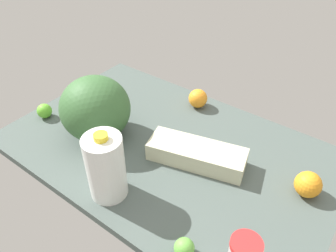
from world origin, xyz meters
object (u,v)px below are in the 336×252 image
(milk_jug, at_px, (106,167))
(orange_loose, at_px, (198,98))
(lime_far_back, at_px, (44,111))
(lime_near_front, at_px, (184,248))
(lime_beside_bowl, at_px, (110,90))
(watermelon, at_px, (95,109))
(orange_by_jug, at_px, (308,184))
(egg_carton, at_px, (197,154))

(milk_jug, xyz_separation_m, orange_loose, (-0.03, 0.57, -0.07))
(milk_jug, xyz_separation_m, lime_far_back, (-0.50, 0.13, -0.08))
(lime_near_front, bearing_deg, lime_beside_bowl, 147.86)
(watermelon, relative_size, orange_by_jug, 3.08)
(orange_by_jug, bearing_deg, milk_jug, -144.05)
(egg_carton, relative_size, lime_beside_bowl, 6.57)
(watermelon, bearing_deg, lime_beside_bowl, 125.71)
(lime_far_back, bearing_deg, orange_by_jug, 13.26)
(orange_by_jug, bearing_deg, lime_beside_bowl, 177.06)
(milk_jug, bearing_deg, lime_near_front, -6.55)
(watermelon, bearing_deg, egg_carton, 14.50)
(milk_jug, distance_m, lime_far_back, 0.52)
(egg_carton, bearing_deg, orange_by_jug, -1.90)
(milk_jug, height_order, orange_by_jug, milk_jug)
(milk_jug, bearing_deg, orange_by_jug, 35.95)
(lime_beside_bowl, xyz_separation_m, lime_near_front, (0.71, -0.45, 0.00))
(watermelon, distance_m, lime_far_back, 0.28)
(orange_by_jug, bearing_deg, egg_carton, -166.93)
(orange_by_jug, xyz_separation_m, lime_near_front, (-0.19, -0.40, -0.01))
(lime_near_front, xyz_separation_m, orange_loose, (-0.35, 0.61, 0.01))
(egg_carton, bearing_deg, lime_near_front, -77.51)
(milk_jug, distance_m, lime_near_front, 0.33)
(orange_loose, xyz_separation_m, lime_far_back, (-0.47, -0.44, -0.01))
(lime_beside_bowl, xyz_separation_m, orange_loose, (0.37, 0.16, 0.01))
(lime_near_front, bearing_deg, watermelon, 158.20)
(egg_carton, height_order, orange_loose, orange_loose)
(lime_far_back, bearing_deg, lime_beside_bowl, 71.15)
(lime_near_front, bearing_deg, milk_jug, 173.45)
(lime_far_back, bearing_deg, milk_jug, -14.63)
(watermelon, distance_m, lime_near_front, 0.60)
(orange_by_jug, relative_size, lime_beside_bowl, 1.63)
(egg_carton, relative_size, lime_far_back, 5.61)
(egg_carton, xyz_separation_m, lime_beside_bowl, (-0.55, 0.13, -0.01))
(lime_beside_bowl, bearing_deg, watermelon, -54.29)
(watermelon, xyz_separation_m, milk_jug, (0.24, -0.18, -0.01))
(lime_near_front, height_order, lime_far_back, lime_far_back)
(lime_far_back, bearing_deg, orange_loose, 43.50)
(milk_jug, relative_size, lime_near_front, 4.28)
(watermelon, height_order, orange_by_jug, watermelon)
(egg_carton, xyz_separation_m, milk_jug, (-0.15, -0.28, 0.08))
(milk_jug, bearing_deg, lime_beside_bowl, 134.18)
(orange_by_jug, bearing_deg, watermelon, -166.18)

